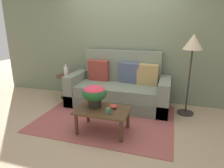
% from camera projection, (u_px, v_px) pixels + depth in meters
% --- Properties ---
extents(ground_plane, '(14.00, 14.00, 0.00)m').
position_uv_depth(ground_plane, '(106.00, 118.00, 3.75)').
color(ground_plane, tan).
extents(wall_back, '(6.40, 0.12, 2.78)m').
position_uv_depth(wall_back, '(123.00, 39.00, 4.45)').
color(wall_back, slate).
rests_on(wall_back, ground).
extents(area_rug, '(2.47, 1.87, 0.01)m').
position_uv_depth(area_rug, '(106.00, 118.00, 3.75)').
color(area_rug, '#994C47').
rests_on(area_rug, ground).
extents(couch, '(2.15, 0.91, 1.16)m').
position_uv_depth(couch, '(119.00, 89.00, 4.29)').
color(couch, '#626B59').
rests_on(couch, ground).
extents(coffee_table, '(0.85, 0.57, 0.40)m').
position_uv_depth(coffee_table, '(103.00, 113.00, 3.19)').
color(coffee_table, '#442D1B').
rests_on(coffee_table, ground).
extents(side_table, '(0.45, 0.45, 0.56)m').
position_uv_depth(side_table, '(66.00, 83.00, 4.68)').
color(side_table, '#4C331E').
rests_on(side_table, ground).
extents(floor_lamp, '(0.36, 0.36, 1.55)m').
position_uv_depth(floor_lamp, '(193.00, 48.00, 3.58)').
color(floor_lamp, '#2D2823').
rests_on(floor_lamp, ground).
extents(potted_plant, '(0.40, 0.40, 0.36)m').
position_uv_depth(potted_plant, '(94.00, 94.00, 3.21)').
color(potted_plant, black).
rests_on(potted_plant, coffee_table).
extents(coffee_mug, '(0.12, 0.08, 0.09)m').
position_uv_depth(coffee_mug, '(109.00, 111.00, 3.00)').
color(coffee_mug, '#3D664C').
rests_on(coffee_mug, coffee_table).
extents(snack_bowl, '(0.13, 0.13, 0.07)m').
position_uv_depth(snack_bowl, '(113.00, 106.00, 3.19)').
color(snack_bowl, '#B2382D').
rests_on(snack_bowl, coffee_table).
extents(table_vase, '(0.09, 0.09, 0.26)m').
position_uv_depth(table_vase, '(66.00, 71.00, 4.61)').
color(table_vase, silver).
rests_on(table_vase, side_table).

